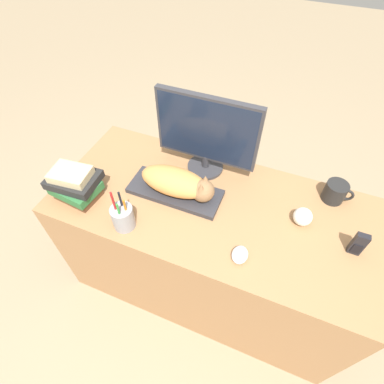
{
  "coord_description": "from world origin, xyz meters",
  "views": [
    {
      "loc": [
        0.24,
        -0.48,
        1.8
      ],
      "look_at": [
        -0.09,
        0.32,
        0.8
      ],
      "focal_mm": 28.0,
      "sensor_mm": 36.0,
      "label": 1
    }
  ],
  "objects_px": {
    "keyboard": "(175,191)",
    "computer_mouse": "(240,255)",
    "coffee_mug": "(335,192)",
    "cat": "(179,183)",
    "pen_cup": "(123,217)",
    "monitor": "(207,133)",
    "phone": "(358,244)",
    "book_stack": "(75,184)",
    "baseball": "(303,217)"
  },
  "relations": [
    {
      "from": "coffee_mug",
      "to": "monitor",
      "type": "bearing_deg",
      "value": -176.81
    },
    {
      "from": "monitor",
      "to": "phone",
      "type": "bearing_deg",
      "value": -17.33
    },
    {
      "from": "cat",
      "to": "book_stack",
      "type": "xyz_separation_m",
      "value": [
        -0.43,
        -0.18,
        -0.01
      ]
    },
    {
      "from": "monitor",
      "to": "pen_cup",
      "type": "bearing_deg",
      "value": -113.14
    },
    {
      "from": "cat",
      "to": "baseball",
      "type": "relative_size",
      "value": 4.39
    },
    {
      "from": "coffee_mug",
      "to": "baseball",
      "type": "bearing_deg",
      "value": -121.09
    },
    {
      "from": "phone",
      "to": "monitor",
      "type": "bearing_deg",
      "value": 162.67
    },
    {
      "from": "pen_cup",
      "to": "book_stack",
      "type": "distance_m",
      "value": 0.29
    },
    {
      "from": "pen_cup",
      "to": "phone",
      "type": "bearing_deg",
      "value": 14.34
    },
    {
      "from": "keyboard",
      "to": "coffee_mug",
      "type": "relative_size",
      "value": 3.34
    },
    {
      "from": "coffee_mug",
      "to": "cat",
      "type": "bearing_deg",
      "value": -159.7
    },
    {
      "from": "pen_cup",
      "to": "keyboard",
      "type": "bearing_deg",
      "value": 63.26
    },
    {
      "from": "coffee_mug",
      "to": "pen_cup",
      "type": "height_order",
      "value": "pen_cup"
    },
    {
      "from": "monitor",
      "to": "baseball",
      "type": "xyz_separation_m",
      "value": [
        0.49,
        -0.15,
        -0.18
      ]
    },
    {
      "from": "computer_mouse",
      "to": "book_stack",
      "type": "relative_size",
      "value": 0.36
    },
    {
      "from": "coffee_mug",
      "to": "pen_cup",
      "type": "relative_size",
      "value": 0.62
    },
    {
      "from": "computer_mouse",
      "to": "phone",
      "type": "bearing_deg",
      "value": 25.31
    },
    {
      "from": "cat",
      "to": "pen_cup",
      "type": "height_order",
      "value": "pen_cup"
    },
    {
      "from": "pen_cup",
      "to": "phone",
      "type": "distance_m",
      "value": 0.93
    },
    {
      "from": "keyboard",
      "to": "coffee_mug",
      "type": "height_order",
      "value": "coffee_mug"
    },
    {
      "from": "baseball",
      "to": "book_stack",
      "type": "distance_m",
      "value": 1.0
    },
    {
      "from": "monitor",
      "to": "phone",
      "type": "distance_m",
      "value": 0.76
    },
    {
      "from": "book_stack",
      "to": "keyboard",
      "type": "bearing_deg",
      "value": 23.42
    },
    {
      "from": "computer_mouse",
      "to": "baseball",
      "type": "relative_size",
      "value": 1.03
    },
    {
      "from": "computer_mouse",
      "to": "phone",
      "type": "xyz_separation_m",
      "value": [
        0.41,
        0.19,
        0.04
      ]
    },
    {
      "from": "monitor",
      "to": "coffee_mug",
      "type": "distance_m",
      "value": 0.63
    },
    {
      "from": "book_stack",
      "to": "monitor",
      "type": "bearing_deg",
      "value": 38.82
    },
    {
      "from": "cat",
      "to": "phone",
      "type": "bearing_deg",
      "value": -1.01
    },
    {
      "from": "pen_cup",
      "to": "coffee_mug",
      "type": "bearing_deg",
      "value": 31.23
    },
    {
      "from": "keyboard",
      "to": "coffee_mug",
      "type": "bearing_deg",
      "value": 19.62
    },
    {
      "from": "keyboard",
      "to": "monitor",
      "type": "distance_m",
      "value": 0.3
    },
    {
      "from": "computer_mouse",
      "to": "pen_cup",
      "type": "xyz_separation_m",
      "value": [
        -0.49,
        -0.04,
        0.04
      ]
    },
    {
      "from": "keyboard",
      "to": "computer_mouse",
      "type": "relative_size",
      "value": 5.29
    },
    {
      "from": "cat",
      "to": "coffee_mug",
      "type": "distance_m",
      "value": 0.7
    },
    {
      "from": "phone",
      "to": "keyboard",
      "type": "bearing_deg",
      "value": 179.02
    },
    {
      "from": "keyboard",
      "to": "computer_mouse",
      "type": "bearing_deg",
      "value": -29.21
    },
    {
      "from": "cat",
      "to": "coffee_mug",
      "type": "height_order",
      "value": "cat"
    },
    {
      "from": "keyboard",
      "to": "monitor",
      "type": "height_order",
      "value": "monitor"
    },
    {
      "from": "keyboard",
      "to": "monitor",
      "type": "bearing_deg",
      "value": 71.34
    },
    {
      "from": "book_stack",
      "to": "baseball",
      "type": "bearing_deg",
      "value": 13.33
    },
    {
      "from": "pen_cup",
      "to": "baseball",
      "type": "relative_size",
      "value": 2.63
    },
    {
      "from": "keyboard",
      "to": "book_stack",
      "type": "relative_size",
      "value": 1.92
    },
    {
      "from": "cat",
      "to": "phone",
      "type": "height_order",
      "value": "cat"
    },
    {
      "from": "keyboard",
      "to": "coffee_mug",
      "type": "xyz_separation_m",
      "value": [
        0.68,
        0.24,
        0.04
      ]
    },
    {
      "from": "phone",
      "to": "book_stack",
      "type": "bearing_deg",
      "value": -172.17
    },
    {
      "from": "cat",
      "to": "book_stack",
      "type": "relative_size",
      "value": 1.55
    },
    {
      "from": "keyboard",
      "to": "coffee_mug",
      "type": "distance_m",
      "value": 0.72
    },
    {
      "from": "baseball",
      "to": "coffee_mug",
      "type": "bearing_deg",
      "value": 58.91
    },
    {
      "from": "keyboard",
      "to": "monitor",
      "type": "xyz_separation_m",
      "value": [
        0.07,
        0.21,
        0.21
      ]
    },
    {
      "from": "coffee_mug",
      "to": "computer_mouse",
      "type": "bearing_deg",
      "value": -124.47
    }
  ]
}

